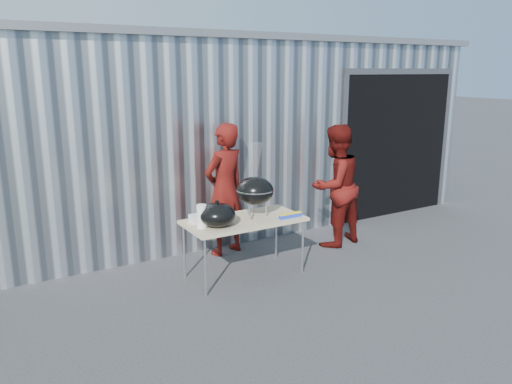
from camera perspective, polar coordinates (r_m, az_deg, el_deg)
ground at (r=6.29m, az=5.02°, el=-10.42°), size 80.00×80.00×0.00m
building at (r=10.23m, az=-5.72°, el=7.90°), size 8.20×6.20×3.10m
folding_table at (r=6.29m, az=-1.38°, el=-3.46°), size 1.50×0.75×0.75m
kettle_grill at (r=6.25m, az=-0.11°, el=0.76°), size 0.48×0.48×0.95m
grill_lid at (r=5.96m, az=-4.45°, el=-2.62°), size 0.44×0.44×0.32m
paper_towels at (r=5.93m, az=-6.23°, el=-2.78°), size 0.12×0.12×0.28m
white_tub at (r=6.17m, az=-6.60°, el=-3.02°), size 0.20×0.15×0.10m
foil_box at (r=6.33m, az=3.95°, el=-2.68°), size 0.32×0.06×0.06m
person_cook at (r=7.02m, az=-3.58°, el=0.27°), size 0.78×0.62×1.87m
person_bystander at (r=7.47m, az=9.00°, el=0.70°), size 0.98×0.82×1.81m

